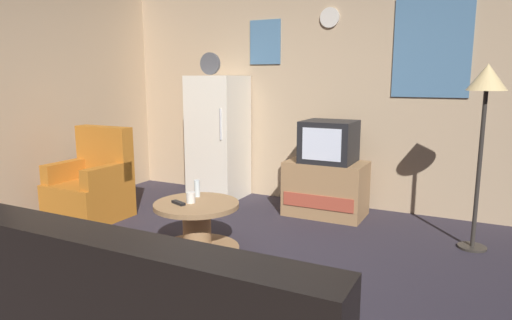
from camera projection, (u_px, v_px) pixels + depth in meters
name	position (u px, v px, depth m)	size (l,w,h in m)	color
ground_plane	(202.00, 278.00, 3.37)	(12.00, 12.00, 0.00)	#2D2833
wall_with_art	(316.00, 91.00, 5.28)	(5.20, 0.12, 2.63)	tan
fridge	(218.00, 137.00, 5.56)	(0.60, 0.62, 1.77)	silver
tv_stand	(326.00, 188.00, 4.88)	(0.84, 0.53, 0.59)	#9E754C
crt_tv	(329.00, 141.00, 4.78)	(0.54, 0.51, 0.44)	black
standing_lamp	(486.00, 92.00, 3.71)	(0.32, 0.32, 1.59)	#332D28
coffee_table	(197.00, 227.00, 3.84)	(0.72, 0.72, 0.44)	#9E754C
wine_glass	(197.00, 188.00, 3.98)	(0.05, 0.05, 0.15)	silver
mug_ceramic_white	(191.00, 197.00, 3.79)	(0.08, 0.08, 0.09)	silver
remote_control	(178.00, 203.00, 3.75)	(0.15, 0.04, 0.02)	black
armchair	(92.00, 187.00, 4.77)	(0.68, 0.68, 0.96)	#B2661E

